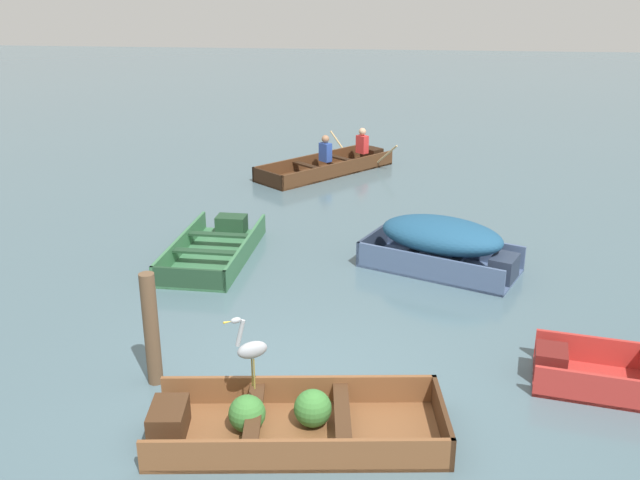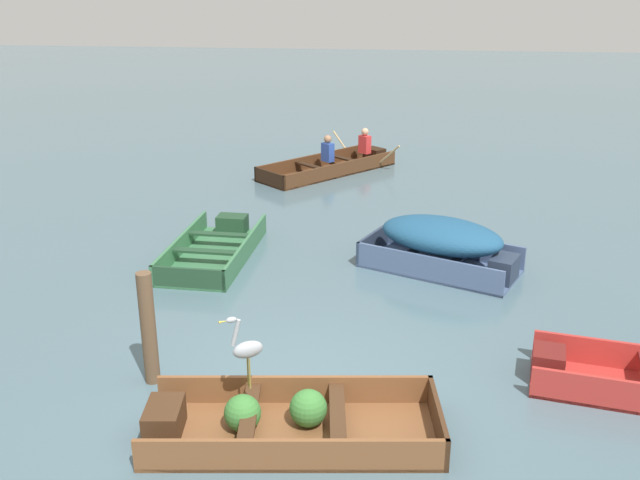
{
  "view_description": "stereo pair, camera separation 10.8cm",
  "coord_description": "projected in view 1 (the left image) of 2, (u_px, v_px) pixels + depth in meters",
  "views": [
    {
      "loc": [
        1.04,
        -6.75,
        4.45
      ],
      "look_at": [
        -0.21,
        4.17,
        0.35
      ],
      "focal_mm": 40.0,
      "sensor_mm": 36.0,
      "label": 1
    },
    {
      "loc": [
        1.14,
        -6.74,
        4.45
      ],
      "look_at": [
        -0.21,
        4.17,
        0.35
      ],
      "focal_mm": 40.0,
      "sensor_mm": 36.0,
      "label": 2
    }
  ],
  "objects": [
    {
      "name": "ground_plane",
      "position": [
        296.0,
        400.0,
        7.95
      ],
      "size": [
        80.0,
        80.0,
        0.0
      ],
      "primitive_type": "plane",
      "color": "#47606B"
    },
    {
      "name": "rowboat_dark_varnish_with_crew",
      "position": [
        332.0,
        164.0,
        17.15
      ],
      "size": [
        3.28,
        3.42,
        0.91
      ],
      "color": "#4C2D19",
      "rests_on": "ground"
    },
    {
      "name": "mooring_post",
      "position": [
        151.0,
        329.0,
        8.05
      ],
      "size": [
        0.17,
        0.17,
        1.37
      ],
      "primitive_type": "cylinder",
      "color": "brown",
      "rests_on": "ground"
    },
    {
      "name": "skiff_green_mid_moored",
      "position": [
        216.0,
        248.0,
        12.02
      ],
      "size": [
        1.27,
        2.74,
        0.35
      ],
      "color": "#387047",
      "rests_on": "ground"
    },
    {
      "name": "dinghy_wooden_brown_foreground",
      "position": [
        283.0,
        422.0,
        7.29
      ],
      "size": [
        3.12,
        1.54,
        0.44
      ],
      "color": "brown",
      "rests_on": "ground"
    },
    {
      "name": "heron_on_dinghy",
      "position": [
        251.0,
        348.0,
        7.21
      ],
      "size": [
        0.42,
        0.31,
        0.84
      ],
      "color": "olive",
      "rests_on": "dinghy_wooden_brown_foreground"
    },
    {
      "name": "skiff_slate_blue_near_moored",
      "position": [
        443.0,
        241.0,
        11.31
      ],
      "size": [
        2.69,
        2.03,
        0.85
      ],
      "color": "#475B7F",
      "rests_on": "ground"
    }
  ]
}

